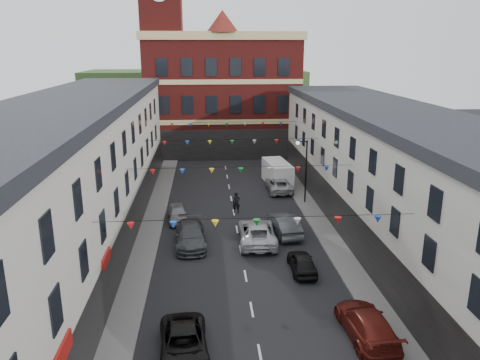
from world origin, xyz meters
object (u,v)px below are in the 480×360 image
object	(u,v)px
car_right_c	(367,324)
car_right_f	(279,185)
car_left_c	(184,344)
car_left_d	(191,235)
pedestrian	(236,203)
white_van	(277,173)
car_left_e	(178,213)
car_right_d	(302,262)
car_right_e	(284,224)
moving_car	(257,232)
street_lamp	(304,163)

from	to	relation	value
car_right_c	car_right_f	distance (m)	25.03
car_left_c	car_right_f	distance (m)	27.28
car_left_d	pedestrian	distance (m)	7.82
white_van	pedestrian	size ratio (longest dim) A/B	2.97
car_left_e	car_right_d	distance (m)	13.11
car_right_d	car_right_e	xyz separation A→B (m)	(-0.13, 6.41, 0.16)
car_left_d	car_right_e	distance (m)	7.38
moving_car	white_van	xyz separation A→B (m)	(3.84, 15.24, 0.42)
car_left_e	white_van	distance (m)	14.36
car_right_c	car_right_d	distance (m)	7.57
car_left_d	street_lamp	bearing A→B (deg)	38.55
car_left_d	car_right_c	size ratio (longest dim) A/B	1.04
car_right_d	white_van	size ratio (longest dim) A/B	0.69
car_left_c	car_right_c	world-z (taller)	car_right_c
car_left_d	white_van	distance (m)	17.75
car_left_c	car_left_e	bearing A→B (deg)	89.59
car_right_e	street_lamp	bearing A→B (deg)	-118.99
street_lamp	car_left_d	size ratio (longest dim) A/B	1.12
car_left_e	pedestrian	world-z (taller)	pedestrian
car_left_c	white_van	bearing A→B (deg)	68.58
car_right_d	pedestrian	xyz separation A→B (m)	(-3.49, 11.61, 0.28)
car_right_e	car_left_d	bearing A→B (deg)	5.74
car_left_e	pedestrian	xyz separation A→B (m)	(5.06, 1.68, 0.26)
car_left_d	car_left_e	xyz separation A→B (m)	(-1.23, 5.14, -0.11)
car_right_c	moving_car	xyz separation A→B (m)	(-4.17, 12.33, 0.05)
car_right_e	pedestrian	xyz separation A→B (m)	(-3.37, 5.21, 0.13)
car_right_f	car_left_e	bearing A→B (deg)	37.47
moving_car	pedestrian	bearing A→B (deg)	-78.65
street_lamp	car_right_e	distance (m)	8.42
car_left_d	car_right_d	world-z (taller)	car_left_d
street_lamp	car_left_d	distance (m)	13.83
car_left_d	car_right_d	xyz separation A→B (m)	(7.33, -4.80, -0.13)
car_right_e	car_right_f	xyz separation A→B (m)	(1.36, 11.26, -0.10)
car_left_e	car_left_c	bearing A→B (deg)	-92.98
car_right_f	pedestrian	xyz separation A→B (m)	(-4.73, -6.05, 0.23)
car_left_e	moving_car	xyz separation A→B (m)	(6.16, -4.96, 0.13)
white_van	car_right_f	bearing A→B (deg)	-101.32
street_lamp	pedestrian	distance (m)	7.28
white_van	pedestrian	xyz separation A→B (m)	(-4.94, -8.60, -0.29)
car_left_d	car_right_e	size ratio (longest dim) A/B	1.10
car_right_f	moving_car	bearing A→B (deg)	73.23
street_lamp	car_right_f	xyz separation A→B (m)	(-1.59, 4.01, -3.20)
car_right_c	car_right_d	xyz separation A→B (m)	(-1.77, 7.36, -0.10)
car_right_f	pedestrian	size ratio (longest dim) A/B	2.72
street_lamp	car_left_e	distance (m)	12.40
car_left_e	car_right_e	bearing A→B (deg)	-29.57
car_left_c	pedestrian	xyz separation A→B (m)	(3.83, 19.85, 0.25)
street_lamp	car_right_c	bearing A→B (deg)	-92.86
street_lamp	white_van	size ratio (longest dim) A/B	1.09
street_lamp	pedestrian	world-z (taller)	street_lamp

